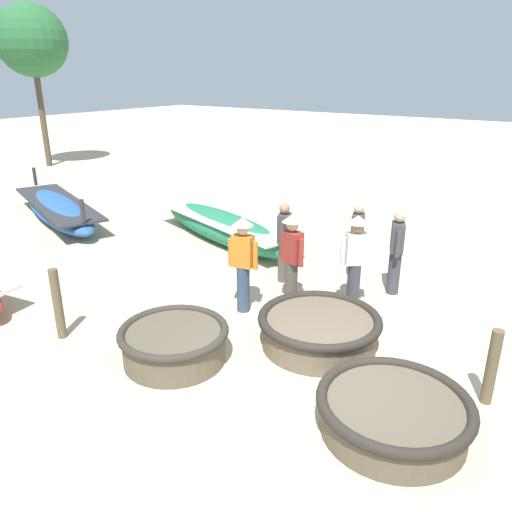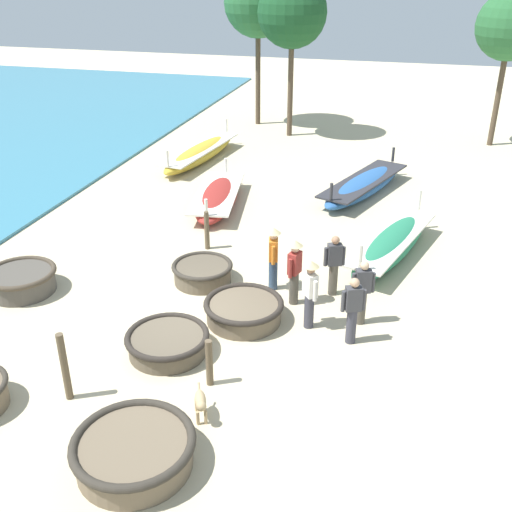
# 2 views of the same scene
# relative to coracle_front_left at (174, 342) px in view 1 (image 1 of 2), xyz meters

# --- Properties ---
(ground_plane) EXTENTS (80.00, 80.00, 0.00)m
(ground_plane) POSITION_rel_coracle_front_left_xyz_m (0.30, -2.23, -0.28)
(ground_plane) COLOR #C6B793
(coracle_front_left) EXTENTS (1.56, 1.56, 0.52)m
(coracle_front_left) POSITION_rel_coracle_front_left_xyz_m (0.00, 0.00, 0.00)
(coracle_front_left) COLOR brown
(coracle_front_left) RESTS_ON ground
(coracle_far_left) EXTENTS (1.84, 1.84, 0.52)m
(coracle_far_left) POSITION_rel_coracle_front_left_xyz_m (1.53, -1.49, 0.00)
(coracle_far_left) COLOR brown
(coracle_far_left) RESTS_ON ground
(coracle_center) EXTENTS (1.78, 1.78, 0.47)m
(coracle_center) POSITION_rel_coracle_front_left_xyz_m (0.33, -3.09, -0.03)
(coracle_center) COLOR brown
(coracle_center) RESTS_ON ground
(long_boat_blue_hull) EXTENTS (2.86, 5.32, 1.09)m
(long_boat_blue_hull) POSITION_rel_coracle_front_left_xyz_m (3.29, 7.54, 0.04)
(long_boat_blue_hull) COLOR #285693
(long_boat_blue_hull) RESTS_ON ground
(long_boat_ochre_hull) EXTENTS (2.40, 4.99, 1.27)m
(long_boat_ochre_hull) POSITION_rel_coracle_front_left_xyz_m (4.55, 2.73, 0.08)
(long_boat_ochre_hull) COLOR #237551
(long_boat_ochre_hull) RESTS_ON ground
(fisherman_with_hat) EXTENTS (0.36, 0.52, 1.67)m
(fisherman_with_hat) POSITION_rel_coracle_front_left_xyz_m (1.82, 0.13, 0.67)
(fisherman_with_hat) COLOR #2D425B
(fisherman_with_hat) RESTS_ON ground
(fisherman_standing_right) EXTENTS (0.49, 0.34, 1.57)m
(fisherman_standing_right) POSITION_rel_coracle_front_left_xyz_m (4.00, -1.70, 0.55)
(fisherman_standing_right) COLOR #383842
(fisherman_standing_right) RESTS_ON ground
(fisherman_hauling) EXTENTS (0.50, 0.33, 1.57)m
(fisherman_hauling) POSITION_rel_coracle_front_left_xyz_m (3.31, 0.26, 0.55)
(fisherman_hauling) COLOR #4C473D
(fisherman_hauling) RESTS_ON ground
(fisherman_by_coracle) EXTENTS (0.51, 0.32, 1.57)m
(fisherman_by_coracle) POSITION_rel_coracle_front_left_xyz_m (4.12, -0.87, 0.55)
(fisherman_by_coracle) COLOR #4C473D
(fisherman_by_coracle) RESTS_ON ground
(fisherman_standing_left) EXTENTS (0.39, 0.43, 1.67)m
(fisherman_standing_left) POSITION_rel_coracle_front_left_xyz_m (3.01, -1.35, 0.67)
(fisherman_standing_left) COLOR #383842
(fisherman_standing_left) RESTS_ON ground
(fisherman_crouching) EXTENTS (0.36, 0.51, 1.67)m
(fisherman_crouching) POSITION_rel_coracle_front_left_xyz_m (2.47, -0.42, 0.67)
(fisherman_crouching) COLOR #4C473D
(fisherman_crouching) RESTS_ON ground
(mooring_post_shoreline) EXTENTS (0.14, 0.14, 1.14)m
(mooring_post_shoreline) POSITION_rel_coracle_front_left_xyz_m (-0.54, 1.89, 0.29)
(mooring_post_shoreline) COLOR brown
(mooring_post_shoreline) RESTS_ON ground
(mooring_post_inland) EXTENTS (0.14, 0.14, 1.01)m
(mooring_post_inland) POSITION_rel_coracle_front_left_xyz_m (1.53, -3.85, 0.22)
(mooring_post_inland) COLOR brown
(mooring_post_inland) RESTS_ON ground
(tree_tall_back) EXTENTS (2.80, 2.80, 6.38)m
(tree_tall_back) POSITION_rel_coracle_front_left_xyz_m (8.07, 15.19, 4.67)
(tree_tall_back) COLOR #4C3D2D
(tree_tall_back) RESTS_ON ground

